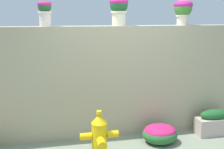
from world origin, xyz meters
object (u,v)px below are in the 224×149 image
Objects in this scene: fire_hydrant at (99,138)px; planter_box at (214,122)px; flower_bush_left at (160,133)px; potted_plant_1 at (45,10)px; potted_plant_3 at (183,9)px; potted_plant_2 at (119,7)px.

fire_hydrant reaches higher than planter_box.
planter_box is (1.04, 0.11, 0.06)m from flower_bush_left.
potted_plant_1 is 0.65× the size of planter_box.
fire_hydrant is 1.14m from flower_bush_left.
potted_plant_2 is at bearing 179.72° from potted_plant_3.
potted_plant_1 is 0.70× the size of flower_bush_left.
potted_plant_3 is at bearing 29.94° from fire_hydrant.
potted_plant_2 is at bearing 62.37° from fire_hydrant.
fire_hydrant is 1.29× the size of flower_bush_left.
fire_hydrant is (0.70, -0.91, -1.79)m from potted_plant_1.
fire_hydrant is at bearing -150.06° from potted_plant_3.
potted_plant_2 is 0.77× the size of planter_box.
potted_plant_1 is 0.92× the size of potted_plant_3.
potted_plant_3 is 2.62m from fire_hydrant.
fire_hydrant is (-0.49, -0.94, -1.84)m from potted_plant_2.
potted_plant_2 is at bearing 163.95° from planter_box.
potted_plant_2 is at bearing 135.01° from flower_bush_left.
potted_plant_3 is at bearing -0.28° from potted_plant_2.
potted_plant_1 is at bearing 163.20° from flower_bush_left.
flower_bush_left is at bearing 19.40° from fire_hydrant.
potted_plant_2 reaches higher than potted_plant_3.
flower_bush_left is (1.06, 0.37, -0.18)m from fire_hydrant.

